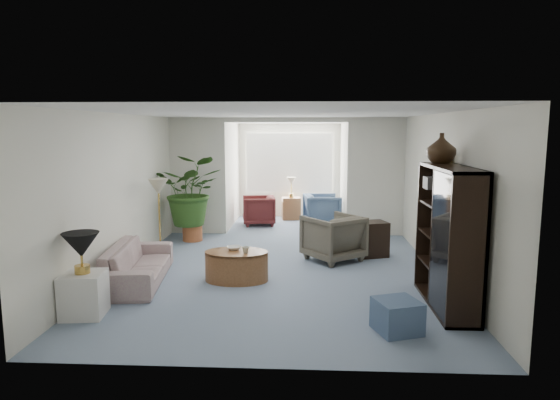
# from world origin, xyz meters

# --- Properties ---
(floor) EXTENTS (6.00, 6.00, 0.00)m
(floor) POSITION_xyz_m (0.00, 0.00, 0.00)
(floor) COLOR #8696B1
(floor) RESTS_ON ground
(sunroom_floor) EXTENTS (2.60, 2.60, 0.00)m
(sunroom_floor) POSITION_xyz_m (0.00, 4.10, 0.00)
(sunroom_floor) COLOR #8696B1
(sunroom_floor) RESTS_ON ground
(back_pier_left) EXTENTS (1.20, 0.12, 2.50)m
(back_pier_left) POSITION_xyz_m (-1.90, 3.00, 1.25)
(back_pier_left) COLOR silver
(back_pier_left) RESTS_ON ground
(back_pier_right) EXTENTS (1.20, 0.12, 2.50)m
(back_pier_right) POSITION_xyz_m (1.90, 3.00, 1.25)
(back_pier_right) COLOR silver
(back_pier_right) RESTS_ON ground
(back_header) EXTENTS (2.60, 0.12, 0.10)m
(back_header) POSITION_xyz_m (0.00, 3.00, 2.45)
(back_header) COLOR silver
(back_header) RESTS_ON back_pier_left
(window_pane) EXTENTS (2.20, 0.02, 1.50)m
(window_pane) POSITION_xyz_m (0.00, 5.18, 1.40)
(window_pane) COLOR white
(window_blinds) EXTENTS (2.20, 0.02, 1.50)m
(window_blinds) POSITION_xyz_m (0.00, 5.15, 1.40)
(window_blinds) COLOR white
(framed_picture) EXTENTS (0.04, 0.50, 0.40)m
(framed_picture) POSITION_xyz_m (2.46, -0.10, 1.70)
(framed_picture) COLOR #AEA28B
(sofa) EXTENTS (0.97, 2.00, 0.56)m
(sofa) POSITION_xyz_m (-2.07, -0.43, 0.28)
(sofa) COLOR #B3A897
(sofa) RESTS_ON ground
(end_table) EXTENTS (0.54, 0.54, 0.53)m
(end_table) POSITION_xyz_m (-2.27, -1.78, 0.27)
(end_table) COLOR silver
(end_table) RESTS_ON ground
(table_lamp) EXTENTS (0.44, 0.44, 0.30)m
(table_lamp) POSITION_xyz_m (-2.27, -1.78, 0.88)
(table_lamp) COLOR black
(table_lamp) RESTS_ON end_table
(floor_lamp) EXTENTS (0.36, 0.36, 0.28)m
(floor_lamp) POSITION_xyz_m (-2.18, 1.08, 1.25)
(floor_lamp) COLOR beige
(floor_lamp) RESTS_ON ground
(coffee_table) EXTENTS (1.17, 1.17, 0.45)m
(coffee_table) POSITION_xyz_m (-0.61, -0.30, 0.23)
(coffee_table) COLOR #925C35
(coffee_table) RESTS_ON ground
(coffee_bowl) EXTENTS (0.27, 0.27, 0.05)m
(coffee_bowl) POSITION_xyz_m (-0.66, -0.20, 0.48)
(coffee_bowl) COLOR silver
(coffee_bowl) RESTS_ON coffee_table
(coffee_cup) EXTENTS (0.13, 0.13, 0.10)m
(coffee_cup) POSITION_xyz_m (-0.46, -0.40, 0.50)
(coffee_cup) COLOR beige
(coffee_cup) RESTS_ON coffee_table
(wingback_chair) EXTENTS (1.21, 1.21, 0.80)m
(wingback_chair) POSITION_xyz_m (0.90, 0.96, 0.40)
(wingback_chair) COLOR #5D5849
(wingback_chair) RESTS_ON ground
(side_table_dark) EXTENTS (0.62, 0.55, 0.63)m
(side_table_dark) POSITION_xyz_m (1.60, 1.26, 0.31)
(side_table_dark) COLOR black
(side_table_dark) RESTS_ON ground
(entertainment_cabinet) EXTENTS (0.43, 1.62, 1.80)m
(entertainment_cabinet) POSITION_xyz_m (2.23, -1.19, 0.90)
(entertainment_cabinet) COLOR black
(entertainment_cabinet) RESTS_ON ground
(cabinet_urn) EXTENTS (0.39, 0.39, 0.41)m
(cabinet_urn) POSITION_xyz_m (2.23, -0.69, 2.01)
(cabinet_urn) COLOR #311F10
(cabinet_urn) RESTS_ON entertainment_cabinet
(ottoman) EXTENTS (0.58, 0.58, 0.37)m
(ottoman) POSITION_xyz_m (1.46, -2.06, 0.18)
(ottoman) COLOR slate
(ottoman) RESTS_ON ground
(plant_pot) EXTENTS (0.40, 0.40, 0.32)m
(plant_pot) POSITION_xyz_m (-1.88, 2.30, 0.16)
(plant_pot) COLOR #A75730
(plant_pot) RESTS_ON ground
(house_plant) EXTENTS (1.29, 1.12, 1.43)m
(house_plant) POSITION_xyz_m (-1.88, 2.30, 1.04)
(house_plant) COLOR #2C531C
(house_plant) RESTS_ON plant_pot
(sunroom_chair_blue) EXTENTS (0.92, 0.90, 0.74)m
(sunroom_chair_blue) POSITION_xyz_m (0.81, 4.03, 0.37)
(sunroom_chair_blue) COLOR slate
(sunroom_chair_blue) RESTS_ON ground
(sunroom_chair_maroon) EXTENTS (0.85, 0.83, 0.69)m
(sunroom_chair_maroon) POSITION_xyz_m (-0.69, 4.03, 0.34)
(sunroom_chair_maroon) COLOR #501B1E
(sunroom_chair_maroon) RESTS_ON ground
(sunroom_table) EXTENTS (0.50, 0.41, 0.55)m
(sunroom_table) POSITION_xyz_m (0.06, 4.78, 0.28)
(sunroom_table) COLOR #925C35
(sunroom_table) RESTS_ON ground
(shelf_clutter) EXTENTS (0.30, 1.21, 1.06)m
(shelf_clutter) POSITION_xyz_m (2.18, -1.33, 1.20)
(shelf_clutter) COLOR #2B2725
(shelf_clutter) RESTS_ON entertainment_cabinet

